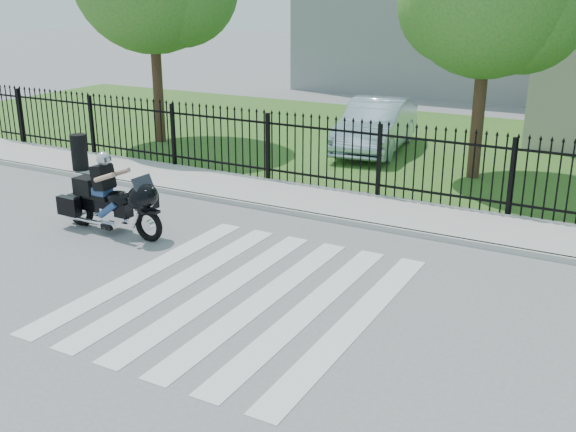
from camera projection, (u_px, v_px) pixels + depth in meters
The scene contains 9 objects.
ground at pixel (242, 295), 10.99m from camera, with size 120.00×120.00×0.00m, color slate.
crosswalk at pixel (242, 295), 10.99m from camera, with size 5.00×5.50×0.01m, color silver, non-canonical shape.
sidewalk at pixel (361, 208), 15.13m from camera, with size 40.00×2.00×0.12m, color #ADAAA3.
curb at pixel (343, 221), 14.30m from camera, with size 40.00×0.12×0.12m, color #ADAAA3.
grass_strip at pixel (448, 149), 20.96m from camera, with size 40.00×12.00×0.02m, color #316121.
iron_fence at pixel (379, 162), 15.69m from camera, with size 26.00×0.04×1.80m.
motorcycle_rider at pixel (109, 199), 13.63m from camera, with size 2.59×0.81×1.71m.
parked_car at pixel (376, 125), 20.47m from camera, with size 1.63×4.68×1.54m, color #ADC5DA.
litter_bin at pixel (79, 152), 17.94m from camera, with size 0.43×0.43×0.96m, color black.
Camera 1 is at (5.47, -8.40, 4.76)m, focal length 42.00 mm.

